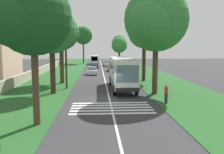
{
  "coord_description": "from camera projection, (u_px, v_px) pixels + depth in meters",
  "views": [
    {
      "loc": [
        -24.04,
        1.18,
        5.12
      ],
      "look_at": [
        4.38,
        -0.54,
        1.6
      ],
      "focal_mm": 39.67,
      "sensor_mm": 36.0,
      "label": 1
    }
  ],
  "objects": [
    {
      "name": "trailing_car_1",
      "position": [
        113.0,
        68.0,
        51.62
      ],
      "size": [
        4.3,
        1.78,
        1.43
      ],
      "color": "#B21E1E",
      "rests_on": "ground"
    },
    {
      "name": "trailing_car_2",
      "position": [
        95.0,
        66.0,
        57.82
      ],
      "size": [
        4.3,
        1.78,
        1.43
      ],
      "color": "black",
      "rests_on": "ground"
    },
    {
      "name": "ground",
      "position": [
        109.0,
        98.0,
        24.52
      ],
      "size": [
        160.0,
        160.0,
        0.0
      ],
      "primitive_type": "plane",
      "color": "#333335"
    },
    {
      "name": "roadside_tree_right_1",
      "position": [
        119.0,
        46.0,
        74.75
      ],
      "size": [
        5.79,
        4.76,
        7.91
      ],
      "color": "#3D2D1E",
      "rests_on": "grass_verge_right"
    },
    {
      "name": "roadside_tree_left_0",
      "position": [
        49.0,
        30.0,
        26.05
      ],
      "size": [
        6.26,
        5.32,
        9.58
      ],
      "color": "#3D2D1E",
      "rests_on": "grass_verge_left"
    },
    {
      "name": "roadside_tree_left_2",
      "position": [
        31.0,
        19.0,
        15.39
      ],
      "size": [
        5.69,
        4.86,
        9.33
      ],
      "color": "#4C3826",
      "rests_on": "grass_verge_left"
    },
    {
      "name": "grass_verge_left",
      "position": [
        53.0,
        79.0,
        38.88
      ],
      "size": [
        120.0,
        8.0,
        0.04
      ],
      "primitive_type": "cube",
      "color": "#235623",
      "rests_on": "ground"
    },
    {
      "name": "roadside_tree_right_3",
      "position": [
        119.0,
        43.0,
        83.84
      ],
      "size": [
        6.1,
        4.83,
        8.96
      ],
      "color": "#3D2D1E",
      "rests_on": "grass_verge_right"
    },
    {
      "name": "centre_line",
      "position": [
        105.0,
        79.0,
        39.38
      ],
      "size": [
        110.0,
        0.16,
        0.01
      ],
      "primitive_type": "cube",
      "color": "silver",
      "rests_on": "ground"
    },
    {
      "name": "trailing_car_0",
      "position": [
        93.0,
        71.0,
        45.73
      ],
      "size": [
        4.3,
        1.78,
        1.43
      ],
      "color": "silver",
      "rests_on": "ground"
    },
    {
      "name": "roadside_tree_left_3",
      "position": [
        60.0,
        34.0,
        33.85
      ],
      "size": [
        6.01,
        4.91,
        9.47
      ],
      "color": "#4C3826",
      "rests_on": "grass_verge_left"
    },
    {
      "name": "utility_pole",
      "position": [
        66.0,
        56.0,
        29.68
      ],
      "size": [
        0.24,
        1.4,
        7.57
      ],
      "color": "#473828",
      "rests_on": "grass_verge_left"
    },
    {
      "name": "roadside_tree_right_0",
      "position": [
        143.0,
        33.0,
        36.16
      ],
      "size": [
        5.71,
        4.83,
        9.64
      ],
      "color": "#3D2D1E",
      "rests_on": "grass_verge_right"
    },
    {
      "name": "pedestrian",
      "position": [
        166.0,
        94.0,
        22.2
      ],
      "size": [
        0.34,
        0.34,
        1.69
      ],
      "color": "#26262D",
      "rests_on": "grass_verge_right"
    },
    {
      "name": "trailing_car_3",
      "position": [
        108.0,
        63.0,
        65.2
      ],
      "size": [
        4.3,
        1.78,
        1.43
      ],
      "color": "silver",
      "rests_on": "ground"
    },
    {
      "name": "zebra_crossing",
      "position": [
        111.0,
        108.0,
        20.76
      ],
      "size": [
        4.05,
        6.8,
        0.01
      ],
      "color": "silver",
      "rests_on": "ground"
    },
    {
      "name": "grass_verge_right",
      "position": [
        155.0,
        78.0,
        39.87
      ],
      "size": [
        120.0,
        8.0,
        0.04
      ],
      "primitive_type": "cube",
      "color": "#235623",
      "rests_on": "ground"
    },
    {
      "name": "coach_bus",
      "position": [
        122.0,
        71.0,
        29.72
      ],
      "size": [
        11.16,
        2.62,
        3.73
      ],
      "color": "silver",
      "rests_on": "ground"
    },
    {
      "name": "trailing_minibus_0",
      "position": [
        95.0,
        59.0,
        72.43
      ],
      "size": [
        6.0,
        2.14,
        2.53
      ],
      "color": "silver",
      "rests_on": "ground"
    },
    {
      "name": "roadside_tree_right_2",
      "position": [
        154.0,
        22.0,
        26.22
      ],
      "size": [
        8.44,
        6.8,
        11.32
      ],
      "color": "#4C3826",
      "rests_on": "grass_verge_right"
    },
    {
      "name": "roadside_wall",
      "position": [
        38.0,
        72.0,
        43.55
      ],
      "size": [
        70.0,
        0.4,
        1.34
      ],
      "primitive_type": "cube",
      "color": "#B2A893",
      "rests_on": "grass_verge_left"
    },
    {
      "name": "roadside_tree_left_1",
      "position": [
        83.0,
        36.0,
        74.55
      ],
      "size": [
        6.7,
        5.42,
        11.12
      ],
      "color": "#4C3826",
      "rests_on": "grass_verge_left"
    }
  ]
}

